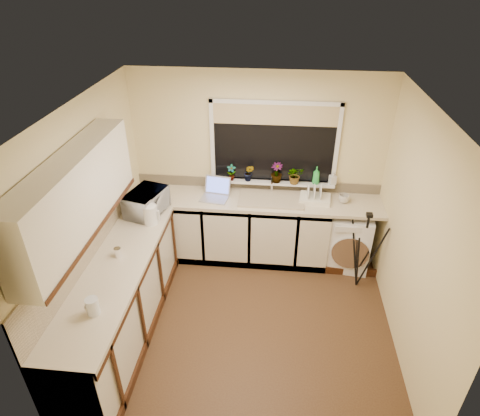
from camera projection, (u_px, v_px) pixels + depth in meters
name	position (u px, v px, depth m)	size (l,w,h in m)	color
floor	(247.00, 320.00, 4.71)	(3.20, 3.20, 0.00)	brown
ceiling	(249.00, 110.00, 3.44)	(3.20, 3.20, 0.00)	white
wall_back	(257.00, 166.00, 5.35)	(3.20, 3.20, 0.00)	beige
wall_front	(229.00, 355.00, 2.80)	(3.20, 3.20, 0.00)	beige
wall_left	(92.00, 222.00, 4.21)	(3.00, 3.00, 0.00)	beige
wall_right	(415.00, 240.00, 3.93)	(3.00, 3.00, 0.00)	beige
base_cabinet_back	(231.00, 228.00, 5.53)	(2.55, 0.60, 0.86)	silver
base_cabinet_left	(122.00, 302.00, 4.34)	(0.54, 2.40, 0.86)	silver
worktop_back	(255.00, 200.00, 5.27)	(3.20, 0.60, 0.04)	beige
worktop_left	(115.00, 269.00, 4.11)	(0.60, 2.40, 0.04)	beige
upper_cabinet	(76.00, 195.00, 3.51)	(0.28, 1.90, 0.70)	silver
splashback_left	(82.00, 247.00, 4.00)	(0.02, 2.40, 0.45)	beige
splashback_back	(257.00, 184.00, 5.47)	(3.20, 0.02, 0.14)	beige
window_glass	(274.00, 143.00, 5.15)	(1.50, 0.02, 1.00)	black
window_blind	(275.00, 115.00, 4.93)	(1.50, 0.02, 0.25)	tan
windowsill	(272.00, 182.00, 5.37)	(1.60, 0.14, 0.03)	white
sink	(271.00, 199.00, 5.24)	(0.82, 0.46, 0.03)	tan
faucet	(272.00, 185.00, 5.33)	(0.03, 0.03, 0.24)	silver
washing_machine	(348.00, 239.00, 5.39)	(0.56, 0.54, 0.79)	white
laptop	(216.00, 192.00, 5.28)	(0.38, 0.37, 0.24)	#ACACB4
kettle	(150.00, 215.00, 4.73)	(0.17, 0.17, 0.22)	white
dish_rack	(315.00, 199.00, 5.21)	(0.38, 0.28, 0.06)	white
tripod	(363.00, 251.00, 4.93)	(0.51, 0.51, 1.06)	black
glass_jug	(93.00, 306.00, 3.53)	(0.11, 0.11, 0.16)	silver
steel_jar	(118.00, 252.00, 4.23)	(0.07, 0.07, 0.10)	white
microwave	(146.00, 202.00, 4.90)	(0.52, 0.35, 0.29)	silver
plant_a	(231.00, 173.00, 5.33)	(0.11, 0.08, 0.22)	#999999
plant_b	(249.00, 173.00, 5.31)	(0.13, 0.10, 0.23)	#999999
plant_c	(277.00, 173.00, 5.28)	(0.15, 0.15, 0.26)	#999999
plant_d	(295.00, 175.00, 5.25)	(0.21, 0.18, 0.23)	#999999
soap_bottle_green	(316.00, 175.00, 5.24)	(0.09, 0.09, 0.23)	green
soap_bottle_clear	(333.00, 178.00, 5.25)	(0.08, 0.08, 0.17)	#999999
cup_back	(344.00, 199.00, 5.16)	(0.14, 0.14, 0.11)	beige
cup_left	(91.00, 309.00, 3.55)	(0.10, 0.10, 0.09)	beige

